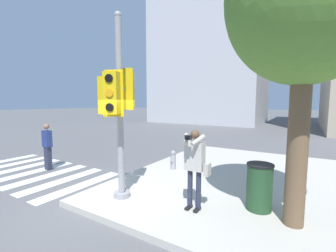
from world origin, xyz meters
name	(u,v)px	position (x,y,z in m)	size (l,w,h in m)	color
ground_plane	(91,203)	(0.00, 0.00, 0.00)	(160.00, 160.00, 0.00)	#5B5B5E
sidewalk_corner	(268,183)	(3.50, 3.50, 0.07)	(8.00, 8.00, 0.15)	#BCB7AD
crosswalk_stripes	(34,172)	(-3.77, 0.62, 0.00)	(5.57, 2.82, 0.01)	silver
traffic_signal_pole	(117,102)	(0.52, 0.44, 2.46)	(0.95, 1.18, 4.34)	#939399
person_photographer	(195,162)	(2.39, 0.79, 1.18)	(0.58, 0.54, 1.73)	black
pedestrian_distant	(47,145)	(-3.57, 1.05, 0.90)	(0.34, 0.20, 1.69)	#282D42
fire_hydrant	(173,160)	(0.53, 3.06, 0.47)	(0.19, 0.25, 0.66)	#99999E
trash_bin	(259,187)	(3.58, 1.50, 0.65)	(0.55, 0.55, 1.01)	#234728
building_left	(209,36)	(-6.19, 23.21, 10.53)	(13.05, 8.53, 21.02)	#BCBCC1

